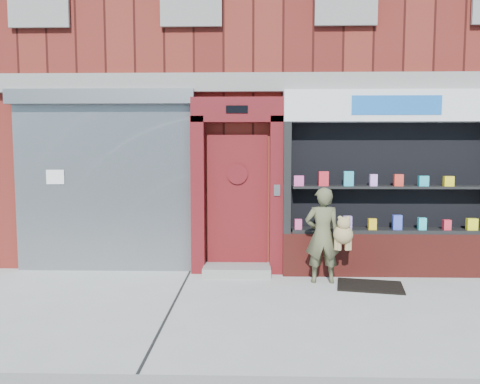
{
  "coord_description": "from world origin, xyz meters",
  "views": [
    {
      "loc": [
        -0.5,
        -5.85,
        2.05
      ],
      "look_at": [
        -0.68,
        1.0,
        1.43
      ],
      "focal_mm": 35.0,
      "sensor_mm": 36.0,
      "label": 1
    }
  ],
  "objects": [
    {
      "name": "ground",
      "position": [
        0.0,
        0.0,
        0.0
      ],
      "size": [
        80.0,
        80.0,
        0.0
      ],
      "primitive_type": "plane",
      "color": "#9E9E99",
      "rests_on": "ground"
    },
    {
      "name": "building",
      "position": [
        -0.0,
        5.99,
        4.0
      ],
      "size": [
        12.0,
        8.16,
        8.0
      ],
      "color": "#5F1A15",
      "rests_on": "ground"
    },
    {
      "name": "shutter_bay",
      "position": [
        -3.0,
        1.93,
        1.72
      ],
      "size": [
        3.1,
        0.3,
        3.04
      ],
      "color": "gray",
      "rests_on": "ground"
    },
    {
      "name": "red_door_bay",
      "position": [
        -0.75,
        1.86,
        1.46
      ],
      "size": [
        1.52,
        0.58,
        2.9
      ],
      "color": "#5C0F14",
      "rests_on": "ground"
    },
    {
      "name": "pharmacy_bay",
      "position": [
        1.75,
        1.81,
        1.37
      ],
      "size": [
        3.5,
        0.41,
        3.0
      ],
      "color": "maroon",
      "rests_on": "ground"
    },
    {
      "name": "woman",
      "position": [
        0.62,
        1.28,
        0.75
      ],
      "size": [
        0.72,
        0.41,
        1.48
      ],
      "color": "brown",
      "rests_on": "ground"
    },
    {
      "name": "doormat",
      "position": [
        1.27,
        1.07,
        0.01
      ],
      "size": [
        1.07,
        0.84,
        0.02
      ],
      "primitive_type": "cube",
      "rotation": [
        0.0,
        0.0,
        -0.19
      ],
      "color": "black",
      "rests_on": "ground"
    }
  ]
}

